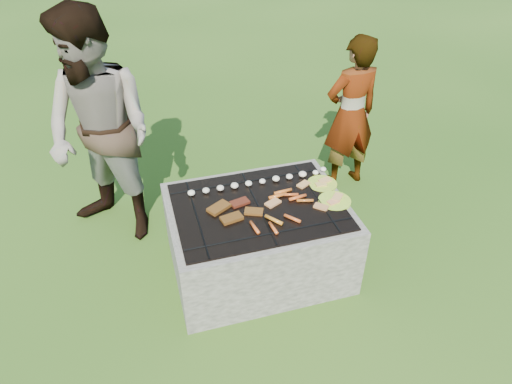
# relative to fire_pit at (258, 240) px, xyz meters

# --- Properties ---
(lawn) EXTENTS (60.00, 60.00, 0.00)m
(lawn) POSITION_rel_fire_pit_xyz_m (0.00, 0.00, -0.28)
(lawn) COLOR #224812
(lawn) RESTS_ON ground
(fire_pit) EXTENTS (1.30, 1.00, 0.62)m
(fire_pit) POSITION_rel_fire_pit_xyz_m (0.00, 0.00, 0.00)
(fire_pit) COLOR gray
(fire_pit) RESTS_ON ground
(mushrooms) EXTENTS (1.13, 0.08, 0.04)m
(mushrooms) POSITION_rel_fire_pit_xyz_m (0.09, 0.27, 0.35)
(mushrooms) COLOR white
(mushrooms) RESTS_ON fire_pit
(pork_slabs) EXTENTS (0.40, 0.28, 0.02)m
(pork_slabs) POSITION_rel_fire_pit_xyz_m (-0.19, -0.01, 0.34)
(pork_slabs) COLOR #94541B
(pork_slabs) RESTS_ON fire_pit
(sausages) EXTENTS (0.52, 0.46, 0.03)m
(sausages) POSITION_rel_fire_pit_xyz_m (0.16, -0.08, 0.34)
(sausages) COLOR orange
(sausages) RESTS_ON fire_pit
(bread_on_grate) EXTENTS (0.44, 0.41, 0.02)m
(bread_on_grate) POSITION_rel_fire_pit_xyz_m (0.30, -0.00, 0.34)
(bread_on_grate) COLOR tan
(bread_on_grate) RESTS_ON fire_pit
(plate_far) EXTENTS (0.30, 0.30, 0.03)m
(plate_far) POSITION_rel_fire_pit_xyz_m (0.56, 0.13, 0.33)
(plate_far) COLOR #EEFF3C
(plate_far) RESTS_ON fire_pit
(plate_near) EXTENTS (0.28, 0.28, 0.03)m
(plate_near) POSITION_rel_fire_pit_xyz_m (0.56, -0.10, 0.33)
(plate_near) COLOR #EAFF3C
(plate_near) RESTS_ON fire_pit
(cook) EXTENTS (0.57, 0.41, 1.48)m
(cook) POSITION_rel_fire_pit_xyz_m (1.17, 0.93, 0.46)
(cook) COLOR #A6968A
(cook) RESTS_ON ground
(bystander) EXTENTS (1.16, 1.16, 1.90)m
(bystander) POSITION_rel_fire_pit_xyz_m (-1.02, 0.79, 0.67)
(bystander) COLOR gray
(bystander) RESTS_ON ground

